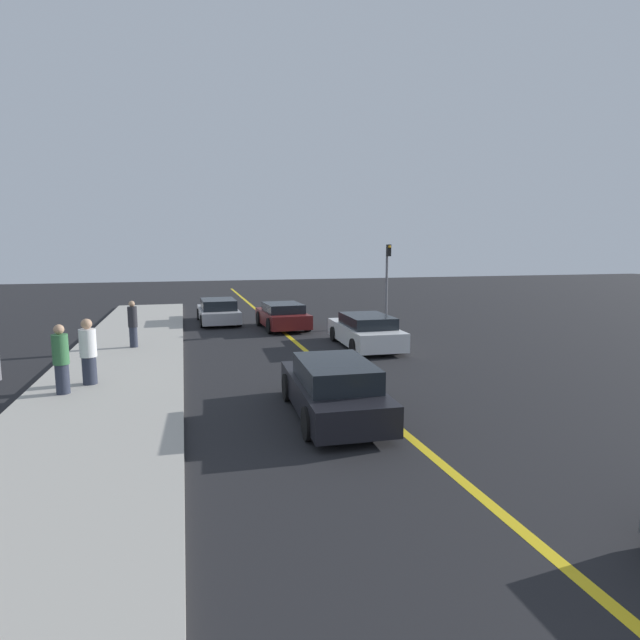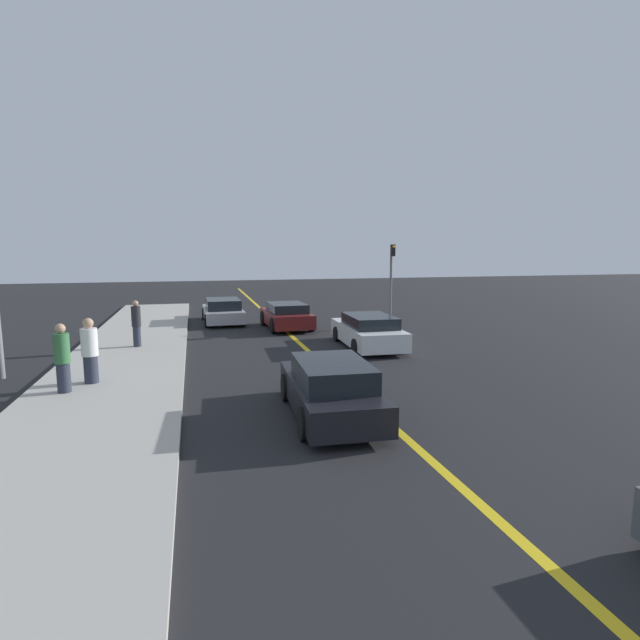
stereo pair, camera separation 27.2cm
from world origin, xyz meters
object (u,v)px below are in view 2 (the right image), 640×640
at_px(pedestrian_mid_group, 62,358).
at_px(pedestrian_far_standing, 90,351).
at_px(pedestrian_by_sign, 136,323).
at_px(car_ahead_center, 330,389).
at_px(car_parked_left_lot, 286,316).
at_px(traffic_light, 391,277).
at_px(car_far_distant, 368,331).
at_px(car_oncoming_far, 223,311).

xyz_separation_m(pedestrian_mid_group, pedestrian_far_standing, (0.50, 0.80, 0.00)).
bearing_deg(pedestrian_by_sign, car_ahead_center, -60.49).
xyz_separation_m(car_ahead_center, car_parked_left_lot, (1.28, 12.50, -0.03)).
distance_m(pedestrian_mid_group, pedestrian_by_sign, 5.98).
relative_size(pedestrian_mid_group, traffic_light, 0.45).
distance_m(car_ahead_center, pedestrian_mid_group, 6.94).
height_order(car_parked_left_lot, pedestrian_mid_group, pedestrian_mid_group).
bearing_deg(pedestrian_mid_group, car_far_distant, 23.75).
bearing_deg(car_oncoming_far, pedestrian_mid_group, -112.59).
distance_m(car_parked_left_lot, pedestrian_by_sign, 7.28).
distance_m(car_far_distant, pedestrian_far_standing, 9.88).
distance_m(pedestrian_by_sign, traffic_light, 11.66).
distance_m(car_oncoming_far, pedestrian_mid_group, 12.99).
bearing_deg(traffic_light, pedestrian_mid_group, -145.34).
relative_size(car_ahead_center, pedestrian_far_standing, 2.45).
xyz_separation_m(pedestrian_mid_group, pedestrian_by_sign, (1.17, 5.86, -0.01)).
xyz_separation_m(car_oncoming_far, traffic_light, (7.73, -3.52, 1.84)).
height_order(car_parked_left_lot, pedestrian_far_standing, pedestrian_far_standing).
bearing_deg(pedestrian_by_sign, car_parked_left_lot, 29.59).
bearing_deg(pedestrian_by_sign, pedestrian_far_standing, -97.59).
height_order(car_oncoming_far, traffic_light, traffic_light).
relative_size(car_parked_left_lot, traffic_light, 1.02).
relative_size(car_oncoming_far, pedestrian_by_sign, 2.53).
relative_size(car_ahead_center, car_parked_left_lot, 1.09).
height_order(car_parked_left_lot, pedestrian_by_sign, pedestrian_by_sign).
bearing_deg(car_parked_left_lot, car_ahead_center, -98.42).
bearing_deg(pedestrian_mid_group, traffic_light, 34.66).
bearing_deg(car_ahead_center, car_far_distant, 66.96).
distance_m(car_far_distant, car_oncoming_far, 9.31).
bearing_deg(car_parked_left_lot, pedestrian_mid_group, -131.00).
bearing_deg(car_oncoming_far, car_parked_left_lot, -44.83).
xyz_separation_m(car_parked_left_lot, pedestrian_by_sign, (-6.32, -3.59, 0.40)).
height_order(car_far_distant, traffic_light, traffic_light).
xyz_separation_m(car_far_distant, car_parked_left_lot, (-2.24, 5.17, -0.01)).
distance_m(car_ahead_center, car_parked_left_lot, 12.57).
height_order(car_ahead_center, pedestrian_far_standing, pedestrian_far_standing).
xyz_separation_m(car_parked_left_lot, pedestrian_mid_group, (-7.50, -9.45, 0.42)).
relative_size(car_oncoming_far, pedestrian_far_standing, 2.45).
distance_m(pedestrian_far_standing, pedestrian_by_sign, 5.11).
bearing_deg(car_parked_left_lot, car_far_distant, -69.16).
bearing_deg(traffic_light, car_oncoming_far, 155.51).
bearing_deg(car_parked_left_lot, pedestrian_far_standing, -131.54).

